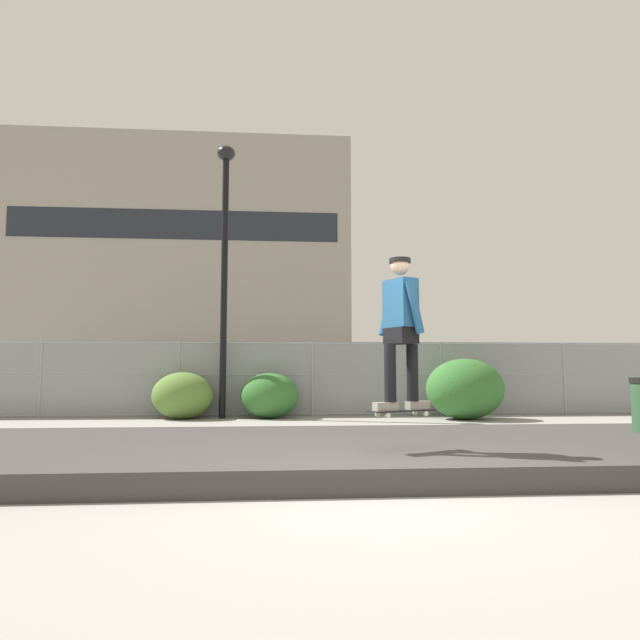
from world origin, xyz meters
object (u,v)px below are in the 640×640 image
parked_car_mid (365,380)px  shrub_right (465,389)px  skater (401,322)px  shrub_center (269,396)px  street_lamp (225,246)px  shrub_left (182,396)px  skateboard (402,411)px  parked_car_near (156,381)px

parked_car_mid → shrub_right: (1.70, -4.00, -0.13)m
skater → shrub_center: size_ratio=1.23×
street_lamp → shrub_left: bearing=-172.7°
shrub_center → street_lamp: bearing=177.1°
skateboard → shrub_left: 8.12m
shrub_center → parked_car_near: bearing=137.0°
skateboard → parked_car_mid: size_ratio=0.18×
skateboard → shrub_right: (3.03, 6.68, 0.02)m
skater → parked_car_near: 11.54m
skater → parked_car_mid: skater is taller
skateboard → skater: (0.00, 0.00, 0.97)m
shrub_left → parked_car_near: bearing=112.1°
skateboard → parked_car_near: 11.51m
skater → street_lamp: size_ratio=0.26×
skateboard → skater: 0.97m
street_lamp → shrub_left: 3.73m
skateboard → skater: skater is taller
skater → shrub_right: size_ratio=0.93×
parked_car_mid → shrub_left: size_ratio=3.17×
shrub_right → skater: bearing=-114.4°
skater → shrub_left: skater is taller
street_lamp → shrub_right: size_ratio=3.66×
shrub_left → shrub_center: 2.03m
street_lamp → parked_car_near: (-2.19, 3.03, -3.32)m
skateboard → shrub_left: bearing=116.0°
parked_car_mid → shrub_left: 5.95m
parked_car_near → parked_car_mid: bearing=2.2°
skater → parked_car_mid: bearing=82.9°
parked_car_near → shrub_center: size_ratio=3.22×
parked_car_near → shrub_right: bearing=-25.6°
street_lamp → skater: bearing=-70.4°
skater → shrub_right: 7.40m
skater → street_lamp: street_lamp is taller
shrub_right → shrub_center: bearing=171.6°
skateboard → shrub_center: 7.52m
skateboard → parked_car_mid: (1.33, 10.68, 0.15)m
parked_car_mid → shrub_left: bearing=-145.3°
shrub_right → parked_car_near: bearing=154.4°
shrub_center → shrub_left: bearing=-178.3°
shrub_left → shrub_center: shrub_left is taller
skateboard → parked_car_near: bearing=114.8°
skater → skateboard: bearing=180.0°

